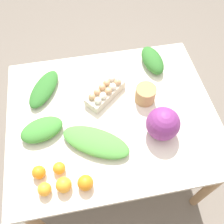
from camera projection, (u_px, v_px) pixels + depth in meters
name	position (u px, v px, depth m)	size (l,w,h in m)	color
ground_plane	(112.00, 161.00, 2.16)	(8.00, 8.00, 0.00)	#70665B
dining_table	(112.00, 122.00, 1.60)	(1.26, 1.03, 0.76)	silver
cabbage_purple	(163.00, 124.00, 1.37)	(0.19, 0.19, 0.19)	#7A2D75
egg_carton	(105.00, 92.00, 1.55)	(0.28, 0.26, 0.09)	beige
paper_bag	(145.00, 94.00, 1.53)	(0.12, 0.12, 0.11)	#A87F51
greens_bunch_scallion	(42.00, 130.00, 1.41)	(0.24, 0.15, 0.08)	#3D8433
greens_bunch_beet_tops	(96.00, 142.00, 1.38)	(0.39, 0.17, 0.06)	#4C933D
greens_bunch_dandelion	(152.00, 60.00, 1.70)	(0.26, 0.13, 0.09)	#2D6B28
greens_bunch_chard	(44.00, 89.00, 1.58)	(0.31, 0.13, 0.06)	#2D6B28
orange_0	(44.00, 189.00, 1.24)	(0.07, 0.07, 0.07)	orange
orange_1	(64.00, 185.00, 1.24)	(0.08, 0.08, 0.08)	orange
orange_2	(59.00, 168.00, 1.30)	(0.07, 0.07, 0.07)	orange
orange_3	(85.00, 183.00, 1.25)	(0.08, 0.08, 0.08)	orange
orange_4	(39.00, 172.00, 1.28)	(0.07, 0.07, 0.07)	orange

